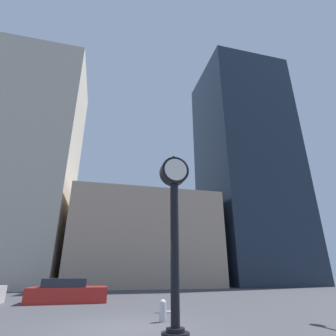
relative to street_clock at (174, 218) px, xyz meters
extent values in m
plane|color=#424247|center=(-1.11, 1.55, -3.13)|extent=(200.00, 200.00, 0.00)
cube|color=#BCB29E|center=(-14.07, 25.55, 11.01)|extent=(15.72, 12.00, 28.28)
cube|color=tan|center=(2.94, 25.55, 2.06)|extent=(16.78, 12.00, 10.37)
cube|color=#1E2838|center=(18.55, 25.55, 13.69)|extent=(12.08, 12.00, 33.64)
cylinder|color=black|center=(0.00, 0.00, -3.07)|extent=(0.75, 0.75, 0.12)
cylinder|color=black|center=(0.00, 0.00, -2.96)|extent=(0.50, 0.50, 0.10)
cylinder|color=black|center=(0.00, 0.00, -0.93)|extent=(0.25, 0.25, 3.96)
cylinder|color=black|center=(0.00, 0.00, 1.50)|extent=(0.89, 0.40, 0.89)
cylinder|color=white|center=(0.00, -0.21, 1.50)|extent=(0.73, 0.02, 0.73)
cylinder|color=white|center=(0.00, 0.21, 1.50)|extent=(0.73, 0.02, 0.73)
sphere|color=black|center=(0.00, 0.00, 2.01)|extent=(0.12, 0.12, 0.12)
cube|color=red|center=(-3.60, 9.47, -2.72)|extent=(4.24, 1.97, 0.81)
cube|color=#232833|center=(-3.82, 9.47, -2.10)|extent=(2.34, 1.71, 0.45)
cylinder|color=#B7B7BC|center=(0.19, 2.29, -2.85)|extent=(0.24, 0.24, 0.55)
sphere|color=#B7B7BC|center=(0.19, 2.29, -2.54)|extent=(0.23, 0.23, 0.23)
cylinder|color=#B7B7BC|center=(0.00, 2.29, -2.83)|extent=(0.15, 0.08, 0.08)
cylinder|color=#B7B7BC|center=(0.39, 2.29, -2.83)|extent=(0.15, 0.08, 0.08)
camera|label=1|loc=(-2.15, -7.67, -1.54)|focal=28.00mm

